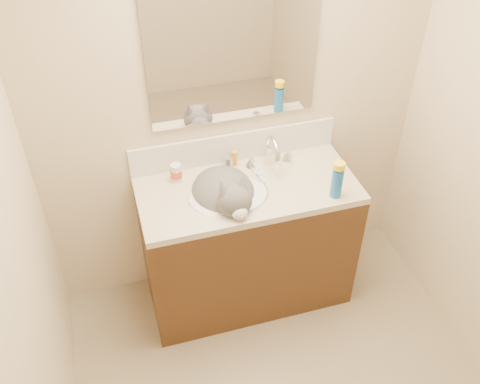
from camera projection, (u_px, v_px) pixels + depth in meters
room_shell at (335, 219)px, 1.78m from camera, size 2.24×2.54×2.52m
vanity_cabinet at (247, 245)px, 3.19m from camera, size 1.20×0.55×0.82m
counter_slab at (248, 190)px, 2.92m from camera, size 1.20×0.55×0.04m
basin at (228, 204)px, 2.90m from camera, size 0.45×0.36×0.14m
faucet at (272, 155)px, 2.99m from camera, size 0.28×0.20×0.21m
cat at (226, 195)px, 2.87m from camera, size 0.42×0.50×0.36m
backsplash at (235, 147)px, 3.04m from camera, size 1.20×0.02×0.18m
mirror at (234, 50)px, 2.66m from camera, size 0.90×0.02×0.80m
pill_bottle at (176, 172)px, 2.92m from camera, size 0.07×0.07×0.11m
pill_label at (176, 173)px, 2.92m from camera, size 0.07×0.07×0.04m
silver_jar at (228, 161)px, 3.03m from camera, size 0.06×0.06×0.06m
amber_bottle at (234, 158)px, 3.03m from camera, size 0.05×0.05×0.09m
toothbrush at (258, 175)px, 2.98m from camera, size 0.05×0.14×0.01m
toothbrush_head at (258, 175)px, 2.97m from camera, size 0.02×0.03×0.02m
spray_can at (337, 183)px, 2.80m from camera, size 0.07×0.07×0.17m
spray_cap at (339, 166)px, 2.72m from camera, size 0.07×0.07×0.04m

